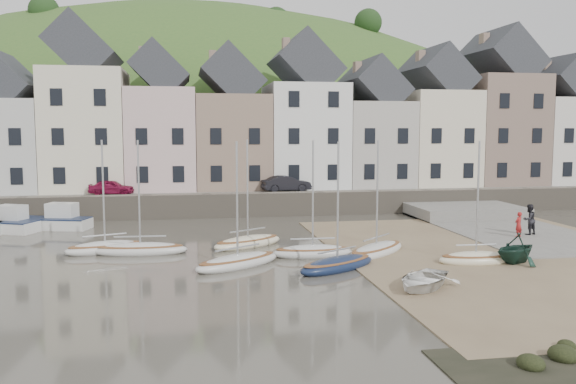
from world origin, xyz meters
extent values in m
plane|color=#433E34|center=(0.00, 0.00, 0.00)|extent=(160.00, 160.00, 0.00)
cube|color=#375C25|center=(0.00, 32.00, 0.75)|extent=(90.00, 30.00, 1.50)
cube|color=slate|center=(0.00, 20.50, 1.55)|extent=(70.00, 7.00, 0.10)
cube|color=slate|center=(0.00, 17.00, 0.90)|extent=(70.00, 1.20, 1.80)
cube|color=brown|center=(11.00, 0.00, 0.03)|extent=(18.00, 26.00, 0.06)
cube|color=slate|center=(15.00, 8.00, 0.06)|extent=(8.00, 18.00, 0.12)
ellipsoid|color=#375C25|center=(-5.00, 60.00, -18.00)|extent=(134.40, 84.00, 84.00)
cylinder|color=#382619|center=(-22.00, 48.00, 18.00)|extent=(0.50, 0.50, 3.00)
sphere|color=#213D19|center=(-22.00, 48.00, 20.50)|extent=(3.60, 3.60, 3.60)
cylinder|color=#382619|center=(-8.00, 52.00, 18.00)|extent=(0.50, 0.50, 3.00)
sphere|color=#213D19|center=(-8.00, 52.00, 20.50)|extent=(3.60, 3.60, 3.60)
cylinder|color=#382619|center=(6.00, 50.00, 18.00)|extent=(0.50, 0.50, 3.00)
sphere|color=#213D19|center=(6.00, 50.00, 20.50)|extent=(3.60, 3.60, 3.60)
cylinder|color=#382619|center=(18.00, 49.00, 18.00)|extent=(0.50, 0.50, 3.00)
sphere|color=#213D19|center=(18.00, 49.00, 20.50)|extent=(3.60, 3.60, 3.60)
cube|color=#B8B8B3|center=(-20.05, 24.00, 5.25)|extent=(5.80, 8.00, 7.50)
cube|color=beige|center=(-13.90, 24.00, 6.50)|extent=(6.40, 8.00, 10.00)
cube|color=gray|center=(-15.50, 24.00, 14.73)|extent=(0.60, 0.90, 1.40)
cube|color=#C9AAA7|center=(-7.85, 24.00, 5.75)|extent=(5.60, 8.00, 8.50)
cube|color=gray|center=(-9.25, 24.00, 12.82)|extent=(0.60, 0.90, 1.40)
cube|color=#846C5B|center=(-1.90, 24.00, 5.50)|extent=(6.20, 8.00, 8.00)
cube|color=gray|center=(-3.45, 24.00, 12.62)|extent=(0.60, 0.90, 1.40)
cube|color=silver|center=(4.55, 24.00, 6.00)|extent=(6.60, 8.00, 9.00)
cube|color=gray|center=(2.90, 24.00, 13.83)|extent=(0.60, 0.90, 1.40)
cube|color=#ABA59C|center=(10.80, 24.00, 5.25)|extent=(5.80, 8.00, 7.50)
cube|color=gray|center=(9.35, 24.00, 11.92)|extent=(0.60, 0.90, 1.40)
cube|color=beige|center=(16.75, 24.00, 5.75)|extent=(6.00, 8.00, 8.50)
cube|color=gray|center=(15.25, 24.00, 13.02)|extent=(0.60, 0.90, 1.40)
cube|color=#796357|center=(23.00, 24.00, 6.50)|extent=(6.40, 8.00, 10.00)
cube|color=gray|center=(21.40, 24.00, 14.73)|extent=(0.60, 0.90, 1.40)
cube|color=silver|center=(29.15, 24.00, 5.50)|extent=(5.80, 8.00, 8.00)
cube|color=gray|center=(27.70, 24.00, 12.42)|extent=(0.60, 0.90, 1.40)
ellipsoid|color=silver|center=(-8.38, 4.10, 0.20)|extent=(5.08, 1.77, 0.84)
ellipsoid|color=brown|center=(-8.38, 4.10, 0.42)|extent=(4.67, 1.61, 0.20)
cylinder|color=#B2B5B7|center=(-8.38, 4.10, 3.30)|extent=(0.10, 0.10, 5.60)
cylinder|color=#B2B5B7|center=(-8.38, 4.10, 0.95)|extent=(2.75, 0.23, 0.08)
ellipsoid|color=silver|center=(-10.31, 4.88, 0.20)|extent=(4.54, 2.90, 0.84)
ellipsoid|color=brown|center=(-10.31, 4.88, 0.42)|extent=(4.17, 2.65, 0.20)
cylinder|color=#B2B5B7|center=(-10.31, 4.88, 3.30)|extent=(0.10, 0.10, 5.60)
cylinder|color=#B2B5B7|center=(-10.31, 4.88, 0.95)|extent=(2.24, 0.90, 0.08)
ellipsoid|color=beige|center=(-2.47, 5.18, 0.20)|extent=(4.72, 3.75, 0.84)
ellipsoid|color=brown|center=(-2.47, 5.18, 0.42)|extent=(4.33, 3.43, 0.20)
cylinder|color=#B2B5B7|center=(-2.47, 5.18, 3.30)|extent=(0.10, 0.10, 5.60)
cylinder|color=#B2B5B7|center=(-2.47, 5.18, 0.95)|extent=(2.20, 1.43, 0.08)
ellipsoid|color=silver|center=(0.61, 1.90, 0.20)|extent=(4.32, 1.61, 0.84)
ellipsoid|color=brown|center=(0.61, 1.90, 0.42)|extent=(3.97, 1.46, 0.20)
cylinder|color=#B2B5B7|center=(0.61, 1.90, 3.30)|extent=(0.10, 0.10, 5.60)
cylinder|color=#B2B5B7|center=(0.61, 1.90, 0.95)|extent=(2.36, 0.14, 0.08)
ellipsoid|color=silver|center=(-3.49, 0.19, 0.20)|extent=(4.94, 4.01, 0.84)
ellipsoid|color=brown|center=(-3.49, 0.19, 0.42)|extent=(4.53, 3.67, 0.20)
cylinder|color=#B2B5B7|center=(-3.49, 0.19, 3.30)|extent=(0.10, 0.10, 5.60)
cylinder|color=#B2B5B7|center=(-3.49, 0.19, 0.95)|extent=(2.30, 1.59, 0.08)
ellipsoid|color=#14203E|center=(1.16, -1.22, 0.20)|extent=(4.78, 3.77, 0.84)
ellipsoid|color=brown|center=(1.16, -1.22, 0.42)|extent=(4.39, 3.45, 0.20)
cylinder|color=#B2B5B7|center=(1.16, -1.22, 3.30)|extent=(0.10, 0.10, 5.60)
cylinder|color=#B2B5B7|center=(1.16, -1.22, 0.95)|extent=(2.24, 1.44, 0.08)
ellipsoid|color=silver|center=(4.05, 1.72, 0.20)|extent=(4.75, 4.59, 0.84)
ellipsoid|color=brown|center=(4.05, 1.72, 0.42)|extent=(4.36, 4.21, 0.20)
cylinder|color=#B2B5B7|center=(4.05, 1.72, 3.30)|extent=(0.10, 0.10, 5.60)
cylinder|color=#B2B5B7|center=(4.05, 1.72, 0.95)|extent=(2.10, 1.98, 0.08)
ellipsoid|color=beige|center=(8.28, -1.14, 0.20)|extent=(3.86, 1.63, 0.84)
ellipsoid|color=brown|center=(8.28, -1.14, 0.42)|extent=(3.55, 1.48, 0.20)
cylinder|color=#B2B5B7|center=(8.28, -1.14, 3.30)|extent=(0.10, 0.10, 5.60)
cylinder|color=#B2B5B7|center=(8.28, -1.14, 0.95)|extent=(2.10, 0.15, 0.08)
cube|color=silver|center=(-17.26, 13.09, 1.20)|extent=(2.10, 1.80, 1.00)
cube|color=silver|center=(-14.97, 13.51, 0.35)|extent=(5.67, 3.15, 0.70)
cube|color=#14203E|center=(-14.97, 13.51, 0.72)|extent=(5.58, 3.17, 0.08)
cube|color=silver|center=(-14.20, 13.74, 1.20)|extent=(2.15, 1.68, 1.00)
imported|color=white|center=(3.77, -5.30, 0.42)|extent=(4.21, 4.24, 0.72)
imported|color=#173429|center=(10.17, -1.57, 0.81)|extent=(3.62, 3.44, 1.50)
imported|color=maroon|center=(14.06, 4.76, 0.89)|extent=(0.66, 0.58, 1.53)
imported|color=black|center=(15.14, 5.40, 1.07)|extent=(1.11, 0.98, 1.91)
imported|color=maroon|center=(-11.58, 19.50, 2.18)|extent=(3.57, 1.82, 1.17)
imported|color=black|center=(2.18, 19.50, 2.25)|extent=(4.14, 1.99, 1.31)
ellipsoid|color=black|center=(5.45, -12.56, 0.11)|extent=(0.54, 0.59, 0.35)
ellipsoid|color=black|center=(3.52, -13.76, 0.15)|extent=(0.77, 0.84, 0.50)
ellipsoid|color=black|center=(4.79, -13.36, 0.17)|extent=(0.84, 0.92, 0.55)
camera|label=1|loc=(-5.95, -28.66, 6.70)|focal=37.63mm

